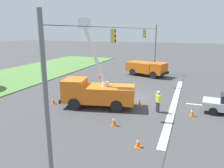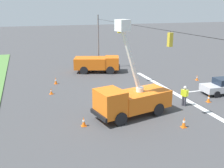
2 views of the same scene
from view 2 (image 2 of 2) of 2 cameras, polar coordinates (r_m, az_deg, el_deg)
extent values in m
plane|color=#424244|center=(24.58, 5.44, -3.06)|extent=(200.00, 200.00, 0.00)
cube|color=silver|center=(26.45, 13.58, -2.03)|extent=(17.60, 0.50, 0.01)
cube|color=silver|center=(27.54, 17.12, -1.57)|extent=(0.20, 2.00, 0.01)
cube|color=silver|center=(29.36, 21.89, -0.93)|extent=(0.20, 2.00, 0.01)
cylinder|color=slate|center=(35.71, -3.00, 9.09)|extent=(0.20, 0.20, 7.20)
cylinder|color=black|center=(23.22, 5.89, 12.47)|extent=(26.00, 0.03, 0.03)
cylinder|color=black|center=(18.62, 12.64, 11.02)|extent=(0.02, 0.02, 0.10)
cube|color=gold|center=(18.68, 12.53, 9.40)|extent=(0.32, 0.28, 0.96)
cylinder|color=red|center=(18.73, 13.02, 10.38)|extent=(0.16, 0.05, 0.16)
cylinder|color=black|center=(18.76, 12.96, 9.41)|extent=(0.16, 0.05, 0.16)
cylinder|color=black|center=(18.80, 12.89, 8.44)|extent=(0.16, 0.05, 0.16)
cylinder|color=black|center=(27.80, 1.56, 13.10)|extent=(0.02, 0.02, 0.10)
cube|color=gold|center=(27.84, 1.55, 12.01)|extent=(0.32, 0.28, 0.96)
cylinder|color=red|center=(27.87, 1.87, 12.67)|extent=(0.16, 0.05, 0.16)
cylinder|color=black|center=(27.90, 1.86, 12.02)|extent=(0.16, 0.05, 0.16)
cylinder|color=black|center=(27.92, 1.86, 11.36)|extent=(0.16, 0.05, 0.16)
cube|color=orange|center=(20.92, 6.65, -3.26)|extent=(3.15, 4.58, 1.34)
cube|color=orange|center=(19.24, -0.42, -4.09)|extent=(2.55, 2.23, 1.88)
cube|color=#1E2838|center=(18.83, -2.07, -3.49)|extent=(1.94, 0.52, 0.85)
cube|color=black|center=(19.09, -2.95, -6.84)|extent=(2.29, 0.65, 0.30)
cylinder|color=black|center=(18.88, 1.88, -7.60)|extent=(0.49, 1.04, 1.00)
cylinder|color=black|center=(20.54, -1.36, -5.52)|extent=(0.49, 1.04, 1.00)
cylinder|color=black|center=(20.85, 10.01, -5.45)|extent=(0.49, 1.04, 1.00)
cylinder|color=black|center=(22.37, 6.45, -3.75)|extent=(0.49, 1.04, 1.00)
cylinder|color=silver|center=(20.47, 6.06, -1.16)|extent=(0.60, 0.60, 0.36)
cube|color=white|center=(19.42, 4.30, 4.78)|extent=(0.64, 1.90, 4.94)
cube|color=white|center=(18.59, 2.33, 12.64)|extent=(1.05, 0.97, 0.80)
cube|color=orange|center=(34.01, -4.79, 4.58)|extent=(3.54, 4.52, 1.40)
cube|color=orange|center=(33.89, 0.01, 4.69)|extent=(2.73, 2.35, 1.52)
cube|color=#1E2838|center=(33.84, 1.02, 5.13)|extent=(1.97, 0.75, 0.68)
cube|color=black|center=(34.03, 1.57, 3.69)|extent=(2.33, 0.92, 0.30)
cylinder|color=black|center=(35.13, -0.37, 3.85)|extent=(0.58, 1.04, 1.00)
cylinder|color=black|center=(32.98, -0.38, 3.01)|extent=(0.58, 1.04, 1.00)
cylinder|color=black|center=(35.30, -5.77, 3.83)|extent=(0.58, 1.04, 1.00)
cylinder|color=black|center=(33.16, -6.13, 2.99)|extent=(0.58, 1.04, 1.00)
cube|color=#B7B7BC|center=(27.72, 23.12, -0.69)|extent=(2.07, 4.42, 0.64)
cylinder|color=black|center=(26.38, 21.86, -2.11)|extent=(0.25, 0.65, 0.64)
cylinder|color=black|center=(27.71, 19.79, -1.03)|extent=(0.25, 0.65, 0.64)
cylinder|color=#383842|center=(23.31, 15.63, -3.63)|extent=(0.18, 0.18, 0.85)
cylinder|color=#383842|center=(23.35, 15.16, -3.55)|extent=(0.18, 0.18, 0.85)
cube|color=#D8EA26|center=(23.10, 15.53, -1.90)|extent=(0.46, 0.44, 0.60)
cube|color=silver|center=(23.10, 15.53, -1.90)|extent=(0.37, 0.34, 0.62)
cylinder|color=#D8EA26|center=(23.03, 16.19, -1.93)|extent=(0.11, 0.11, 0.55)
cylinder|color=#D8EA26|center=(23.15, 14.90, -1.73)|extent=(0.11, 0.11, 0.55)
sphere|color=tan|center=(22.97, 15.62, -0.88)|extent=(0.22, 0.22, 0.22)
sphere|color=white|center=(22.95, 15.63, -0.74)|extent=(0.26, 0.26, 0.26)
cube|color=orange|center=(31.93, 17.99, 0.83)|extent=(0.36, 0.36, 0.03)
cone|color=orange|center=(31.85, 18.03, 1.35)|extent=(0.23, 0.23, 0.57)
cylinder|color=white|center=(31.84, 18.04, 1.40)|extent=(0.14, 0.14, 0.10)
cube|color=orange|center=(26.21, -13.06, -2.14)|extent=(0.36, 0.36, 0.03)
cone|color=orange|center=(26.12, -13.10, -1.50)|extent=(0.23, 0.23, 0.58)
cylinder|color=white|center=(26.11, -13.10, -1.44)|extent=(0.14, 0.14, 0.11)
cube|color=orange|center=(19.44, 15.32, -9.04)|extent=(0.36, 0.36, 0.03)
cone|color=orange|center=(19.28, 15.41, -8.00)|extent=(0.30, 0.30, 0.74)
cylinder|color=white|center=(19.27, 15.41, -7.90)|extent=(0.18, 0.18, 0.13)
cube|color=orange|center=(29.53, -12.11, 0.04)|extent=(0.36, 0.36, 0.03)
cone|color=orange|center=(29.42, -12.16, 0.74)|extent=(0.29, 0.29, 0.72)
cylinder|color=white|center=(29.41, -12.16, 0.81)|extent=(0.18, 0.18, 0.13)
cube|color=orange|center=(23.41, 10.47, -4.26)|extent=(0.36, 0.36, 0.03)
cone|color=orange|center=(23.30, 10.51, -3.52)|extent=(0.25, 0.25, 0.62)
cylinder|color=white|center=(23.29, 10.51, -3.44)|extent=(0.15, 0.15, 0.11)
cube|color=orange|center=(25.00, 20.24, -3.67)|extent=(0.36, 0.36, 0.03)
cone|color=orange|center=(24.89, 20.33, -2.90)|extent=(0.27, 0.27, 0.68)
cylinder|color=white|center=(24.88, 20.33, -2.83)|extent=(0.17, 0.17, 0.12)
cube|color=orange|center=(19.05, -6.15, -9.06)|extent=(0.36, 0.36, 0.03)
cone|color=orange|center=(18.90, -6.18, -8.07)|extent=(0.28, 0.28, 0.69)
cylinder|color=white|center=(18.89, -6.18, -7.98)|extent=(0.17, 0.17, 0.12)
camera|label=1|loc=(15.09, 65.51, -0.12)|focal=35.00mm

